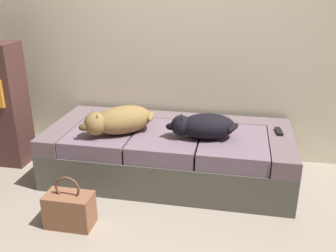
{
  "coord_description": "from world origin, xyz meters",
  "views": [
    {
      "loc": [
        0.54,
        -1.79,
        1.59
      ],
      "look_at": [
        0.0,
        0.99,
        0.48
      ],
      "focal_mm": 40.22,
      "sensor_mm": 36.0,
      "label": 1
    }
  ],
  "objects_px": {
    "handbag": "(70,209)",
    "dog_tan": "(119,120)",
    "tv_remote": "(279,131)",
    "dog_dark": "(203,126)",
    "couch": "(169,153)"
  },
  "relations": [
    {
      "from": "handbag",
      "to": "dog_tan",
      "type": "bearing_deg",
      "value": 76.8
    },
    {
      "from": "tv_remote",
      "to": "handbag",
      "type": "distance_m",
      "value": 1.72
    },
    {
      "from": "dog_tan",
      "to": "dog_dark",
      "type": "relative_size",
      "value": 1.01
    },
    {
      "from": "dog_dark",
      "to": "tv_remote",
      "type": "distance_m",
      "value": 0.64
    },
    {
      "from": "couch",
      "to": "tv_remote",
      "type": "xyz_separation_m",
      "value": [
        0.88,
        0.1,
        0.23
      ]
    },
    {
      "from": "dog_tan",
      "to": "handbag",
      "type": "height_order",
      "value": "dog_tan"
    },
    {
      "from": "handbag",
      "to": "tv_remote",
      "type": "bearing_deg",
      "value": 33.03
    },
    {
      "from": "dog_dark",
      "to": "couch",
      "type": "bearing_deg",
      "value": 157.02
    },
    {
      "from": "dog_tan",
      "to": "tv_remote",
      "type": "height_order",
      "value": "dog_tan"
    },
    {
      "from": "couch",
      "to": "handbag",
      "type": "bearing_deg",
      "value": -123.05
    },
    {
      "from": "couch",
      "to": "dog_tan",
      "type": "distance_m",
      "value": 0.53
    },
    {
      "from": "dog_dark",
      "to": "tv_remote",
      "type": "xyz_separation_m",
      "value": [
        0.59,
        0.22,
        -0.09
      ]
    },
    {
      "from": "couch",
      "to": "tv_remote",
      "type": "bearing_deg",
      "value": 6.54
    },
    {
      "from": "tv_remote",
      "to": "handbag",
      "type": "xyz_separation_m",
      "value": [
        -1.42,
        -0.92,
        -0.32
      ]
    },
    {
      "from": "dog_tan",
      "to": "handbag",
      "type": "bearing_deg",
      "value": -103.2
    }
  ]
}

